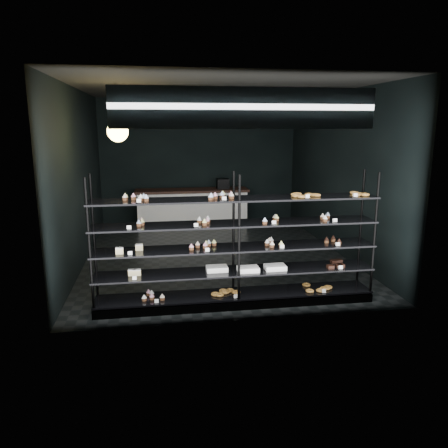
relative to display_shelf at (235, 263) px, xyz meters
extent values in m
cube|color=black|center=(0.05, 2.45, -0.62)|extent=(5.00, 6.00, 0.01)
cube|color=black|center=(0.05, 2.45, 2.57)|extent=(5.00, 6.00, 0.01)
cube|color=black|center=(0.05, 5.45, 0.97)|extent=(5.00, 0.01, 3.20)
cube|color=black|center=(0.05, -0.55, 0.97)|extent=(5.00, 0.01, 3.20)
cube|color=black|center=(-2.45, 2.45, 0.97)|extent=(0.01, 6.00, 3.20)
cube|color=black|center=(2.55, 2.45, 0.97)|extent=(0.01, 6.00, 3.20)
cube|color=black|center=(0.02, 0.00, -0.57)|extent=(4.00, 0.50, 0.12)
cylinder|color=black|center=(-1.95, -0.22, 0.36)|extent=(0.04, 0.04, 1.85)
cylinder|color=black|center=(-1.95, 0.22, 0.36)|extent=(0.04, 0.04, 1.85)
cylinder|color=black|center=(0.02, -0.22, 0.36)|extent=(0.04, 0.04, 1.85)
cylinder|color=black|center=(0.02, 0.22, 0.36)|extent=(0.04, 0.04, 1.85)
cylinder|color=black|center=(1.99, -0.22, 0.36)|extent=(0.04, 0.04, 1.85)
cylinder|color=black|center=(1.99, 0.22, 0.36)|extent=(0.04, 0.04, 1.85)
cube|color=black|center=(0.02, 0.00, -0.48)|extent=(4.00, 0.50, 0.03)
cube|color=black|center=(0.02, 0.00, -0.13)|extent=(4.00, 0.50, 0.02)
cube|color=black|center=(0.02, 0.00, 0.22)|extent=(4.00, 0.50, 0.02)
cube|color=black|center=(0.02, 0.00, 0.57)|extent=(4.00, 0.50, 0.02)
cube|color=black|center=(0.02, 0.00, 0.92)|extent=(4.00, 0.50, 0.02)
cube|color=white|center=(-1.31, -0.18, 0.96)|extent=(0.06, 0.04, 0.06)
cube|color=white|center=(-0.20, -0.18, 0.96)|extent=(0.05, 0.04, 0.06)
cube|color=white|center=(1.01, -0.18, 0.96)|extent=(0.05, 0.04, 0.06)
cube|color=white|center=(1.70, -0.18, 0.96)|extent=(0.06, 0.04, 0.06)
cube|color=white|center=(-1.46, -0.18, 0.61)|extent=(0.06, 0.04, 0.06)
cube|color=white|center=(-0.52, -0.18, 0.61)|extent=(0.05, 0.04, 0.06)
cube|color=white|center=(0.49, -0.18, 0.61)|extent=(0.06, 0.04, 0.06)
cube|color=white|center=(1.41, -0.18, 0.61)|extent=(0.06, 0.04, 0.06)
cube|color=white|center=(-1.44, -0.18, 0.26)|extent=(0.06, 0.04, 0.06)
cube|color=white|center=(-0.46, -0.18, 0.26)|extent=(0.05, 0.04, 0.06)
cube|color=white|center=(0.61, -0.18, 0.26)|extent=(0.05, 0.04, 0.06)
cube|color=white|center=(1.48, -0.18, 0.26)|extent=(0.06, 0.04, 0.06)
cube|color=white|center=(-1.43, -0.18, -0.09)|extent=(0.06, 0.04, 0.06)
cube|color=white|center=(1.48, -0.18, -0.09)|extent=(0.06, 0.04, 0.06)
cube|color=white|center=(-1.16, -0.18, -0.44)|extent=(0.06, 0.04, 0.06)
cube|color=white|center=(-0.05, -0.18, -0.44)|extent=(0.05, 0.04, 0.06)
cube|color=white|center=(1.28, -0.18, -0.44)|extent=(0.06, 0.04, 0.06)
cube|color=#0D1B45|center=(0.05, -0.47, 2.12)|extent=(3.20, 0.04, 0.45)
cube|color=white|center=(0.05, -0.49, 2.12)|extent=(3.30, 0.02, 0.50)
cylinder|color=black|center=(-1.64, 1.35, 2.27)|extent=(0.01, 0.01, 0.56)
sphere|color=#FFCC59|center=(-1.64, 1.35, 1.82)|extent=(0.33, 0.33, 0.33)
cube|color=silver|center=(-0.19, 4.95, -0.17)|extent=(2.70, 0.60, 0.92)
cube|color=black|center=(-0.19, 4.95, 0.32)|extent=(2.81, 0.65, 0.06)
cube|color=black|center=(0.59, 4.95, 0.48)|extent=(0.30, 0.30, 0.25)
camera|label=1|loc=(-1.07, -5.85, 1.92)|focal=35.00mm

